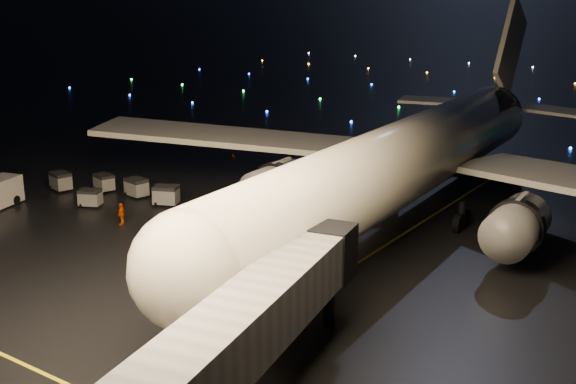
# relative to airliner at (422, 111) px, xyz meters

# --- Properties ---
(lane_centre) EXTENTS (0.25, 80.00, 0.02)m
(lane_centre) POSITION_rel_airliner_xyz_m (1.29, -11.65, -9.43)
(lane_centre) COLOR gold
(lane_centre) RESTS_ON ground
(airliner) EXTENTS (69.34, 66.16, 18.87)m
(airliner) POSITION_rel_airliner_xyz_m (0.00, 0.00, 0.00)
(airliner) COLOR silver
(airliner) RESTS_ON ground
(belt_loader) EXTENTS (6.90, 2.23, 3.30)m
(belt_loader) POSITION_rel_airliner_xyz_m (-9.08, -20.09, -7.79)
(belt_loader) COLOR silver
(belt_loader) RESTS_ON ground
(crew_c) EXTENTS (0.87, 1.24, 1.95)m
(crew_c) POSITION_rel_airliner_xyz_m (-19.91, -16.92, -8.46)
(crew_c) COLOR #DF4100
(crew_c) RESTS_ON ground
(safety_cone_0) EXTENTS (0.51, 0.51, 0.47)m
(safety_cone_0) POSITION_rel_airliner_xyz_m (-8.23, -12.89, -9.20)
(safety_cone_0) COLOR #FB5F04
(safety_cone_0) RESTS_ON ground
(safety_cone_1) EXTENTS (0.61, 0.61, 0.56)m
(safety_cone_1) POSITION_rel_airliner_xyz_m (-10.29, -3.44, -9.16)
(safety_cone_1) COLOR #FB5F04
(safety_cone_1) RESTS_ON ground
(safety_cone_2) EXTENTS (0.45, 0.45, 0.45)m
(safety_cone_2) POSITION_rel_airliner_xyz_m (-11.10, -5.94, -9.21)
(safety_cone_2) COLOR #FB5F04
(safety_cone_2) RESTS_ON ground
(safety_cone_3) EXTENTS (0.53, 0.53, 0.47)m
(safety_cone_3) POSITION_rel_airliner_xyz_m (-27.76, 8.31, -9.20)
(safety_cone_3) COLOR #FB5F04
(safety_cone_3) RESTS_ON ground
(taxiway_lights) EXTENTS (164.00, 92.00, 0.36)m
(taxiway_lights) POSITION_rel_airliner_xyz_m (-10.71, 79.35, -9.26)
(taxiway_lights) COLOR black
(taxiway_lights) RESTS_ON ground
(baggage_cart_0) EXTENTS (2.66, 2.32, 1.89)m
(baggage_cart_0) POSITION_rel_airliner_xyz_m (-20.67, -10.62, -8.49)
(baggage_cart_0) COLOR gray
(baggage_cart_0) RESTS_ON ground
(baggage_cart_1) EXTENTS (2.38, 1.86, 1.83)m
(baggage_cart_1) POSITION_rel_airliner_xyz_m (-25.01, -10.21, -8.52)
(baggage_cart_1) COLOR gray
(baggage_cart_1) RESTS_ON ground
(baggage_cart_2) EXTENTS (2.34, 2.05, 1.66)m
(baggage_cart_2) POSITION_rel_airliner_xyz_m (-26.22, -14.94, -8.61)
(baggage_cart_2) COLOR gray
(baggage_cart_2) RESTS_ON ground
(baggage_cart_3) EXTENTS (2.32, 1.89, 1.72)m
(baggage_cart_3) POSITION_rel_airliner_xyz_m (-29.17, -10.62, -8.58)
(baggage_cart_3) COLOR gray
(baggage_cart_3) RESTS_ON ground
(baggage_cart_4) EXTENTS (2.49, 2.03, 1.85)m
(baggage_cart_4) POSITION_rel_airliner_xyz_m (-32.96, -12.90, -8.51)
(baggage_cart_4) COLOR gray
(baggage_cart_4) RESTS_ON ground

